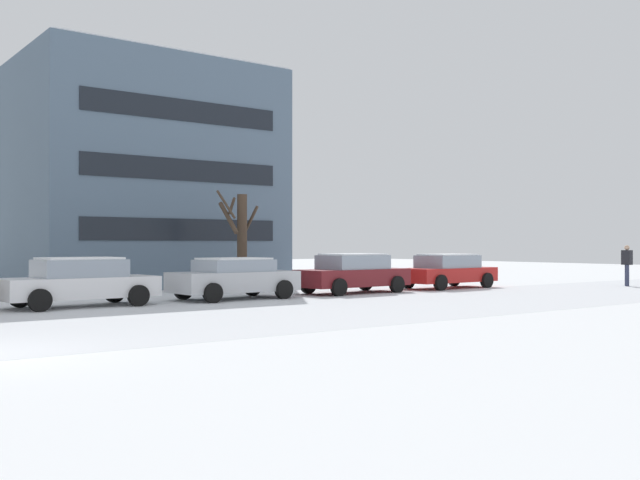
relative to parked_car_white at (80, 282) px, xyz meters
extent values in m
cube|color=white|center=(0.00, 0.00, -0.17)|extent=(4.54, 1.89, 0.62)
cube|color=#8C99A8|center=(0.00, 0.00, 0.40)|extent=(2.52, 1.68, 0.53)
cube|color=white|center=(0.00, 0.00, 0.69)|extent=(2.29, 1.55, 0.06)
cylinder|color=black|center=(1.42, 0.94, -0.43)|extent=(0.65, 0.24, 0.64)
cylinder|color=black|center=(1.49, -0.83, -0.43)|extent=(0.65, 0.24, 0.64)
cylinder|color=black|center=(-1.49, 0.83, -0.43)|extent=(0.65, 0.24, 0.64)
cylinder|color=black|center=(-1.42, -0.94, -0.43)|extent=(0.65, 0.24, 0.64)
cube|color=silver|center=(5.18, -0.16, -0.15)|extent=(4.35, 2.03, 0.67)
cube|color=#8C99A8|center=(5.18, -0.16, 0.39)|extent=(2.41, 1.81, 0.41)
cube|color=white|center=(5.18, -0.16, 0.63)|extent=(2.20, 1.67, 0.06)
cylinder|color=black|center=(6.53, 0.85, -0.43)|extent=(0.65, 0.24, 0.64)
cylinder|color=black|center=(6.60, -1.07, -0.43)|extent=(0.65, 0.24, 0.64)
cylinder|color=black|center=(3.75, 0.75, -0.43)|extent=(0.65, 0.24, 0.64)
cylinder|color=black|center=(3.82, -1.17, -0.43)|extent=(0.65, 0.24, 0.64)
cube|color=maroon|center=(10.35, -0.21, -0.16)|extent=(4.56, 1.90, 0.65)
cube|color=#8C99A8|center=(10.35, -0.21, 0.43)|extent=(2.53, 1.69, 0.53)
cube|color=white|center=(10.35, -0.21, 0.73)|extent=(2.30, 1.56, 0.06)
cylinder|color=black|center=(11.78, 0.73, -0.43)|extent=(0.65, 0.24, 0.64)
cylinder|color=black|center=(11.85, -1.05, -0.43)|extent=(0.65, 0.24, 0.64)
cylinder|color=black|center=(8.86, 0.63, -0.43)|extent=(0.65, 0.24, 0.64)
cylinder|color=black|center=(8.92, -1.16, -0.43)|extent=(0.65, 0.24, 0.64)
cube|color=red|center=(15.53, -0.24, -0.18)|extent=(4.57, 1.93, 0.59)
cube|color=#8C99A8|center=(15.53, -0.24, 0.38)|extent=(2.54, 1.72, 0.52)
cube|color=white|center=(15.53, -0.24, 0.67)|extent=(2.31, 1.58, 0.06)
cylinder|color=black|center=(16.96, 0.72, -0.43)|extent=(0.65, 0.24, 0.64)
cylinder|color=black|center=(17.02, -1.09, -0.43)|extent=(0.65, 0.24, 0.64)
cylinder|color=black|center=(14.03, 0.61, -0.43)|extent=(0.65, 0.24, 0.64)
cylinder|color=black|center=(14.10, -1.20, -0.43)|extent=(0.65, 0.24, 0.64)
cylinder|color=#2D334C|center=(23.00, -3.97, -0.27)|extent=(0.14, 0.14, 0.95)
cylinder|color=#2D334C|center=(22.77, -4.15, -0.27)|extent=(0.14, 0.14, 0.95)
cube|color=black|center=(22.88, -4.06, 0.52)|extent=(0.29, 0.41, 0.65)
sphere|color=tan|center=(22.88, -4.06, 0.96)|extent=(0.22, 0.22, 0.22)
cylinder|color=#423326|center=(7.17, 2.66, 1.15)|extent=(0.38, 0.38, 3.79)
cylinder|color=#423326|center=(6.88, 2.93, 2.60)|extent=(0.68, 0.72, 0.70)
cylinder|color=#423326|center=(7.58, 2.73, 2.01)|extent=(0.28, 0.93, 1.20)
cylinder|color=#423326|center=(6.47, 2.69, 2.64)|extent=(0.16, 1.46, 1.15)
cylinder|color=#423326|center=(6.57, 2.66, 2.12)|extent=(0.18, 1.33, 1.27)
cube|color=slate|center=(6.21, 11.36, 4.17)|extent=(10.84, 11.37, 9.83)
cube|color=white|center=(6.21, 11.36, 9.13)|extent=(10.62, 11.14, 0.10)
cube|color=black|center=(6.21, 5.66, 1.71)|extent=(8.67, 0.04, 0.90)
cube|color=black|center=(6.21, 5.66, 4.17)|extent=(8.67, 0.04, 0.90)
cube|color=black|center=(6.21, 5.66, 6.62)|extent=(8.67, 0.04, 0.90)
camera|label=1|loc=(-7.26, -21.54, 1.12)|focal=40.79mm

